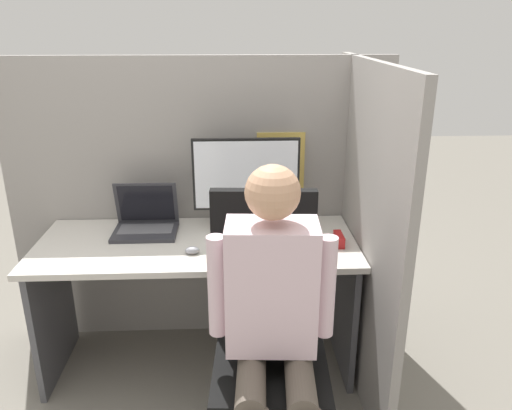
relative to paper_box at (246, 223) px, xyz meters
name	(u,v)px	position (x,y,z in m)	size (l,w,h in m)	color
ground_plane	(198,405)	(-0.25, -0.48, -0.77)	(12.00, 12.00, 0.00)	slate
cubicle_panel_back	(201,204)	(-0.25, 0.20, 0.04)	(2.09, 0.05, 1.61)	gray
cubicle_panel_right	(363,231)	(0.57, -0.22, 0.04)	(0.04, 1.28, 1.61)	gray
desk	(198,272)	(-0.25, -0.15, -0.20)	(1.59, 0.65, 0.73)	beige
paper_box	(246,223)	(0.00, 0.00, 0.00)	(0.36, 0.21, 0.06)	white
monitor	(246,177)	(0.00, 0.00, 0.25)	(0.55, 0.17, 0.43)	black
laptop	(146,223)	(-0.53, -0.02, 0.02)	(0.32, 0.24, 0.25)	#2D2D33
mouse	(192,250)	(-0.26, -0.29, -0.01)	(0.07, 0.05, 0.03)	gray
stapler	(339,239)	(0.45, -0.22, 0.00)	(0.04, 0.12, 0.05)	#A31919
carrot_toy	(213,258)	(-0.16, -0.39, -0.01)	(0.05, 0.12, 0.05)	orange
office_chair	(267,330)	(0.07, -0.69, -0.20)	(0.53, 0.57, 1.13)	black
person	(274,314)	(0.08, -0.86, -0.01)	(0.48, 0.47, 1.31)	brown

